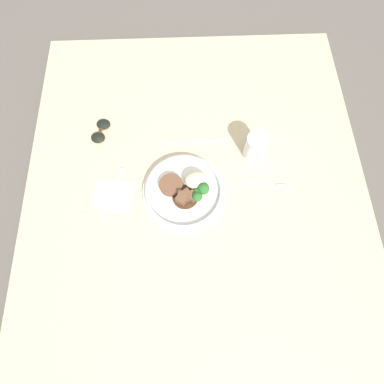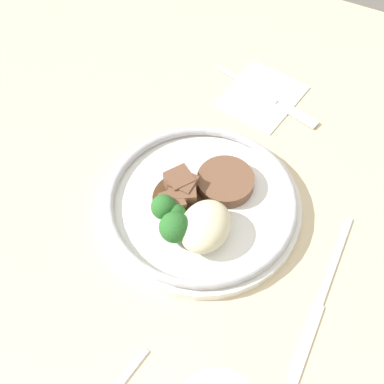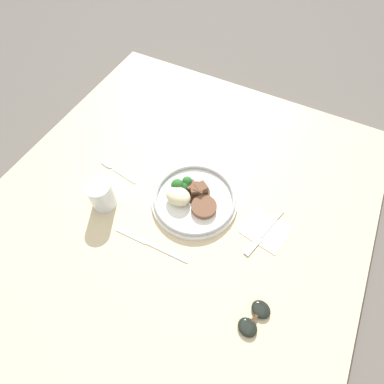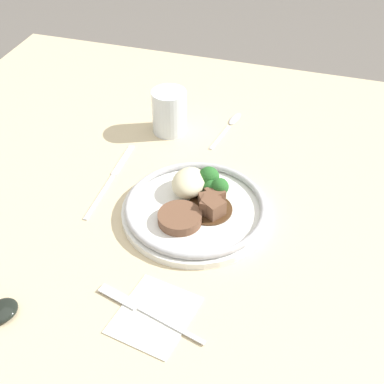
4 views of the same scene
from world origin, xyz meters
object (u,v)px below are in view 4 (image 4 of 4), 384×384
object	(u,v)px
juice_glass	(169,113)
fork	(140,308)
plate	(196,206)
knife	(112,177)
spoon	(231,123)

from	to	relation	value
juice_glass	fork	world-z (taller)	juice_glass
plate	juice_glass	world-z (taller)	juice_glass
plate	fork	distance (m)	0.23
plate	knife	xyz separation A→B (m)	(0.05, 0.18, -0.02)
plate	knife	world-z (taller)	plate
plate	fork	size ratio (longest dim) A/B	1.43
juice_glass	spoon	xyz separation A→B (m)	(0.06, -0.12, -0.04)
juice_glass	fork	bearing A→B (deg)	-166.47
fork	knife	world-z (taller)	fork
plate	knife	distance (m)	0.19
fork	spoon	size ratio (longest dim) A/B	1.20
juice_glass	knife	size ratio (longest dim) A/B	0.41
fork	spoon	distance (m)	0.52
plate	juice_glass	size ratio (longest dim) A/B	2.78
juice_glass	spoon	distance (m)	0.14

